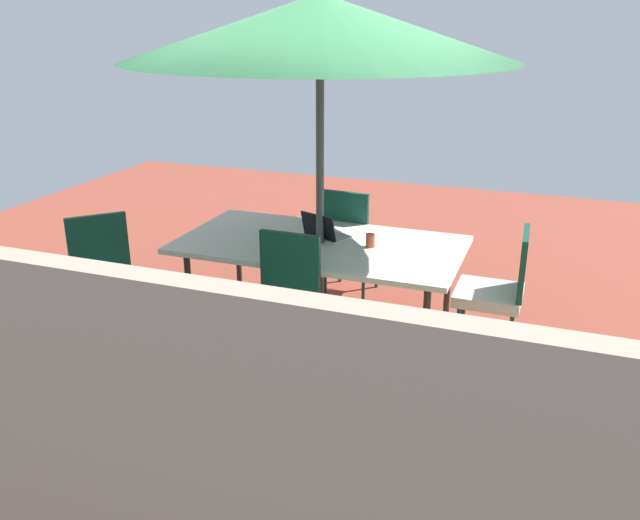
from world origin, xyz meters
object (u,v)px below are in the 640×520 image
(patio_umbrella, at_px, (320,29))
(chair_south, at_px, (349,235))
(laptop, at_px, (324,233))
(cup, at_px, (370,240))
(chair_northeast, at_px, (105,276))
(chair_north, at_px, (282,299))
(chair_west, at_px, (498,288))
(dining_table, at_px, (320,248))

(patio_umbrella, relative_size, chair_south, 2.82)
(patio_umbrella, bearing_deg, laptop, -89.06)
(chair_south, bearing_deg, cup, 121.74)
(patio_umbrella, xyz_separation_m, cup, (-0.39, -0.04, -1.50))
(patio_umbrella, height_order, chair_northeast, patio_umbrella)
(chair_northeast, bearing_deg, chair_south, 1.41)
(chair_north, distance_m, chair_west, 1.53)
(chair_west, relative_size, cup, 9.81)
(cup, bearing_deg, chair_northeast, 25.09)
(chair_south, bearing_deg, patio_umbrella, 92.78)
(dining_table, relative_size, laptop, 5.59)
(dining_table, bearing_deg, chair_northeast, 29.83)
(dining_table, bearing_deg, chair_west, 179.29)
(chair_northeast, distance_m, cup, 1.99)
(chair_west, bearing_deg, chair_north, -64.57)
(dining_table, bearing_deg, laptop, -89.06)
(cup, bearing_deg, patio_umbrella, 5.16)
(dining_table, distance_m, chair_west, 1.36)
(chair_northeast, height_order, chair_south, same)
(patio_umbrella, distance_m, chair_north, 1.87)
(chair_west, height_order, laptop, chair_west)
(chair_north, distance_m, cup, 0.89)
(dining_table, relative_size, chair_north, 2.20)
(chair_west, distance_m, laptop, 1.38)
(laptop, relative_size, cup, 3.87)
(dining_table, bearing_deg, patio_umbrella, 0.00)
(cup, bearing_deg, laptop, -9.17)
(laptop, height_order, cup, laptop)
(dining_table, height_order, cup, cup)
(dining_table, height_order, chair_west, chair_west)
(chair_west, height_order, cup, chair_west)
(chair_north, bearing_deg, cup, 63.71)
(laptop, bearing_deg, cup, -168.46)
(dining_table, xyz_separation_m, cup, (-0.39, -0.04, 0.09))
(chair_north, bearing_deg, chair_south, 90.54)
(dining_table, height_order, chair_northeast, chair_northeast)
(chair_west, bearing_deg, cup, -95.73)
(chair_north, relative_size, chair_south, 1.00)
(chair_west, xyz_separation_m, cup, (0.96, -0.05, 0.22))
(cup, bearing_deg, chair_west, 176.90)
(chair_north, xyz_separation_m, chair_northeast, (1.40, 0.07, 0.00))
(chair_north, bearing_deg, chair_west, 28.49)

